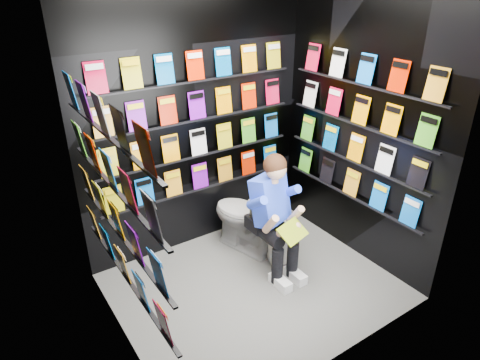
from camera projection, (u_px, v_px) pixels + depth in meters
floor at (254, 286)px, 3.96m from camera, size 2.40×2.40×0.00m
wall_back at (196, 124)px, 4.14m from camera, size 2.40×0.04×2.60m
wall_front at (351, 210)px, 2.65m from camera, size 2.40×0.04×2.60m
wall_left at (108, 197)px, 2.79m from camera, size 0.04×2.00×2.60m
wall_right at (361, 129)px, 3.99m from camera, size 0.04×2.00×2.60m
comics_back at (198, 124)px, 4.11m from camera, size 2.10×0.06×1.37m
comics_left at (112, 195)px, 2.80m from camera, size 0.06×1.70×1.37m
comics_right at (359, 129)px, 3.97m from camera, size 0.06×1.70×1.37m
toilet at (245, 217)px, 4.37m from camera, size 0.61×0.83×0.73m
longbox at (276, 241)px, 4.36m from camera, size 0.33×0.45×0.30m
longbox_lid at (277, 227)px, 4.29m from camera, size 0.36×0.48×0.03m
reader at (269, 200)px, 3.93m from camera, size 0.64×0.79×1.27m
held_comic at (293, 232)px, 3.74m from camera, size 0.32×0.24×0.12m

